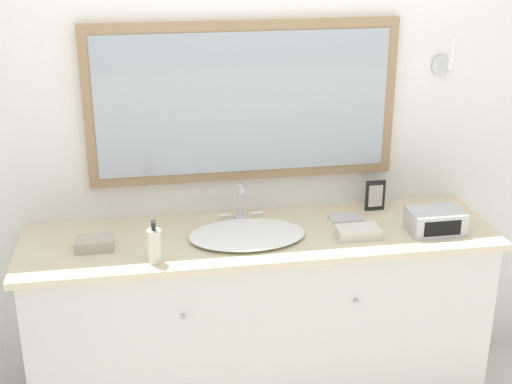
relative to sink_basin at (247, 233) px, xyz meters
The scene contains 9 objects.
wall_back 0.50m from the sink_basin, 79.48° to the left, with size 8.00×0.18×2.55m.
vanity_counter 0.47m from the sink_basin, 19.10° to the left, with size 2.08×0.57×0.89m.
sink_basin is the anchor object (origin of this frame).
soap_bottle 0.44m from the sink_basin, 156.40° to the right, with size 0.06×0.06×0.19m.
appliance_box 0.83m from the sink_basin, ahead, with size 0.23×0.16×0.10m.
picture_frame 0.68m from the sink_basin, 17.28° to the left, with size 0.09×0.01×0.15m.
hand_towel_near_sink 0.48m from the sink_basin, ahead, with size 0.19×0.10×0.05m.
hand_towel_far_corner 0.65m from the sink_basin, behind, with size 0.15×0.10×0.05m.
metal_tray 0.49m from the sink_basin, 14.23° to the left, with size 0.15×0.09×0.01m.
Camera 1 is at (-0.49, -2.51, 2.21)m, focal length 50.00 mm.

